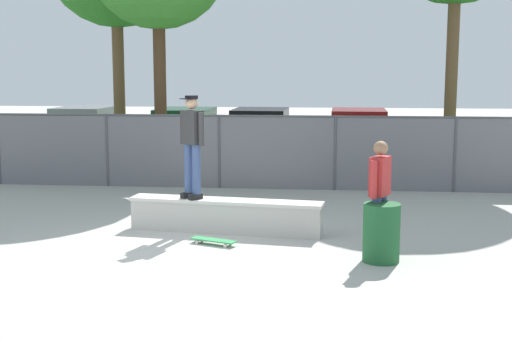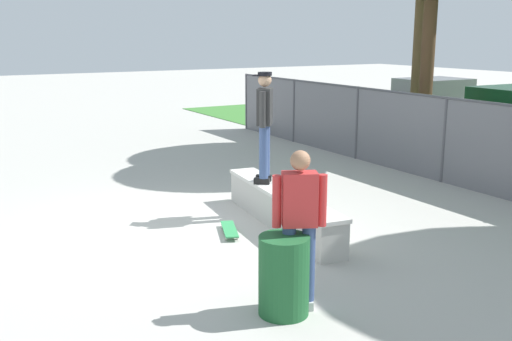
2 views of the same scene
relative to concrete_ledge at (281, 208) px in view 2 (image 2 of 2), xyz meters
name	(u,v)px [view 2 (image 2 of 2)]	position (x,y,z in m)	size (l,w,h in m)	color
ground_plane	(164,229)	(-0.80, -1.71, -0.30)	(80.00, 80.00, 0.00)	#ADAAA3
concrete_ledge	(281,208)	(0.00, 0.00, 0.00)	(3.52, 0.93, 0.59)	#B7B5AD
skateboarder	(265,122)	(-0.60, 0.04, 1.33)	(0.49, 0.44, 1.84)	black
skateboard	(229,229)	(-0.08, -0.90, -0.23)	(0.82, 0.48, 0.09)	#2D8C4C
chainlink_fence	(444,136)	(-0.80, 4.49, 0.67)	(16.83, 0.07, 1.79)	#4C4C51
car_silver	(435,104)	(-5.91, 9.60, 0.54)	(2.11, 4.25, 1.66)	#B7BABF
bystander	(299,223)	(2.59, -1.43, 0.71)	(0.40, 0.55, 1.82)	beige
trash_bin	(284,276)	(2.62, -1.64, 0.15)	(0.56, 0.56, 0.90)	#1E592D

